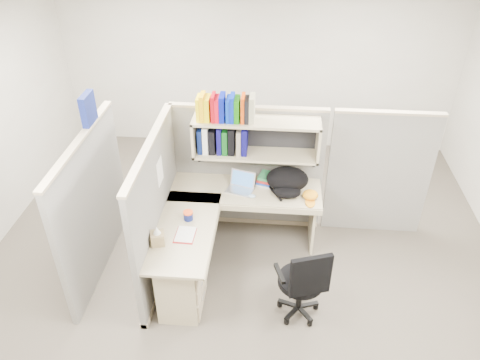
# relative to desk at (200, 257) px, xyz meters

# --- Properties ---
(ground) EXTENTS (6.00, 6.00, 0.00)m
(ground) POSITION_rel_desk_xyz_m (0.41, 0.29, -0.44)
(ground) COLOR #38342B
(ground) RESTS_ON ground
(room_shell) EXTENTS (6.00, 6.00, 6.00)m
(room_shell) POSITION_rel_desk_xyz_m (0.41, 0.29, 1.18)
(room_shell) COLOR #A8A197
(room_shell) RESTS_ON ground
(cubicle) EXTENTS (3.79, 1.84, 1.95)m
(cubicle) POSITION_rel_desk_xyz_m (0.04, 0.74, 0.47)
(cubicle) COLOR #5E5E59
(cubicle) RESTS_ON ground
(desk) EXTENTS (1.74, 1.75, 0.73)m
(desk) POSITION_rel_desk_xyz_m (0.00, 0.00, 0.00)
(desk) COLOR tan
(desk) RESTS_ON ground
(laptop) EXTENTS (0.37, 0.37, 0.21)m
(laptop) POSITION_rel_desk_xyz_m (0.34, 0.82, 0.40)
(laptop) COLOR silver
(laptop) RESTS_ON desk
(backpack) EXTENTS (0.55, 0.46, 0.28)m
(backpack) POSITION_rel_desk_xyz_m (0.88, 0.84, 0.43)
(backpack) COLOR black
(backpack) RESTS_ON desk
(orange_cap) EXTENTS (0.18, 0.21, 0.10)m
(orange_cap) POSITION_rel_desk_xyz_m (1.14, 0.75, 0.34)
(orange_cap) COLOR orange
(orange_cap) RESTS_ON desk
(snack_canister) EXTENTS (0.10, 0.10, 0.10)m
(snack_canister) POSITION_rel_desk_xyz_m (-0.15, 0.25, 0.34)
(snack_canister) COLOR navy
(snack_canister) RESTS_ON desk
(tissue_box) EXTENTS (0.16, 0.16, 0.21)m
(tissue_box) POSITION_rel_desk_xyz_m (-0.38, -0.15, 0.39)
(tissue_box) COLOR #9E8759
(tissue_box) RESTS_ON desk
(mouse) EXTENTS (0.09, 0.06, 0.03)m
(mouse) POSITION_rel_desk_xyz_m (0.49, 0.71, 0.31)
(mouse) COLOR #9CBFDD
(mouse) RESTS_ON desk
(paper_cup) EXTENTS (0.08, 0.08, 0.09)m
(paper_cup) POSITION_rel_desk_xyz_m (0.36, 1.06, 0.34)
(paper_cup) COLOR silver
(paper_cup) RESTS_ON desk
(book_stack) EXTENTS (0.23, 0.27, 0.11)m
(book_stack) POSITION_rel_desk_xyz_m (0.63, 1.01, 0.35)
(book_stack) COLOR gray
(book_stack) RESTS_ON desk
(loose_paper) EXTENTS (0.19, 0.25, 0.00)m
(loose_paper) POSITION_rel_desk_xyz_m (-0.14, 0.01, 0.29)
(loose_paper) COLOR white
(loose_paper) RESTS_ON desk
(task_chair) EXTENTS (0.55, 0.51, 0.95)m
(task_chair) POSITION_rel_desk_xyz_m (1.05, -0.31, -0.10)
(task_chair) COLOR black
(task_chair) RESTS_ON ground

